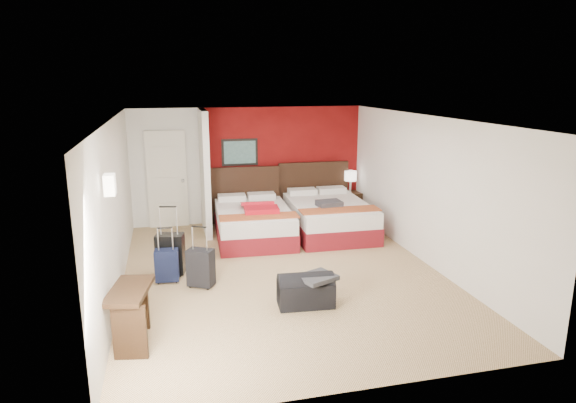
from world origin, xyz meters
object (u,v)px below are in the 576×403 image
object	(u,v)px
bed_right	(329,218)
table_lamp	(350,182)
suitcase_charcoal	(201,269)
desk	(131,316)
bed_left	(254,224)
suitcase_navy	(167,267)
duffel_bag	(306,292)
nightstand	(350,205)
red_suitcase_open	(259,207)
suitcase_black	(171,256)

from	to	relation	value
bed_right	table_lamp	xyz separation A→B (m)	(0.83, 1.00, 0.51)
suitcase_charcoal	desk	distance (m)	1.76
bed_left	suitcase_navy	distance (m)	2.48
bed_left	duffel_bag	xyz separation A→B (m)	(0.19, -3.13, -0.11)
bed_left	suitcase_navy	world-z (taller)	bed_left
table_lamp	suitcase_charcoal	bearing A→B (deg)	-138.57
nightstand	duffel_bag	distance (m)	4.69
red_suitcase_open	suitcase_black	bearing A→B (deg)	-135.45
red_suitcase_open	nightstand	distance (m)	2.57
table_lamp	suitcase_black	xyz separation A→B (m)	(-4.00, -2.54, -0.51)
nightstand	desk	xyz separation A→B (m)	(-4.48, -4.65, 0.05)
bed_left	suitcase_charcoal	world-z (taller)	bed_left
red_suitcase_open	nightstand	world-z (taller)	red_suitcase_open
bed_left	nightstand	world-z (taller)	bed_left
suitcase_navy	duffel_bag	world-z (taller)	suitcase_navy
bed_left	table_lamp	bearing A→B (deg)	25.70
red_suitcase_open	bed_right	bearing A→B (deg)	9.06
bed_left	table_lamp	xyz separation A→B (m)	(2.39, 1.01, 0.53)
bed_left	suitcase_charcoal	size ratio (longest dim) A/B	3.62
suitcase_navy	duffel_bag	bearing A→B (deg)	-30.01
red_suitcase_open	table_lamp	bearing A→B (deg)	30.72
red_suitcase_open	nightstand	bearing A→B (deg)	30.72
desk	nightstand	bearing A→B (deg)	56.93
bed_right	red_suitcase_open	world-z (taller)	red_suitcase_open
suitcase_charcoal	desk	bearing A→B (deg)	-92.15
suitcase_charcoal	bed_right	bearing A→B (deg)	67.36
nightstand	suitcase_navy	world-z (taller)	nightstand
bed_left	suitcase_black	xyz separation A→B (m)	(-1.62, -1.53, 0.02)
suitcase_black	suitcase_charcoal	xyz separation A→B (m)	(0.44, -0.61, -0.04)
bed_left	nightstand	bearing A→B (deg)	25.70
bed_right	duffel_bag	size ratio (longest dim) A/B	2.81
bed_left	desk	size ratio (longest dim) A/B	2.42
nightstand	table_lamp	size ratio (longest dim) A/B	1.23
red_suitcase_open	nightstand	xyz separation A→B (m)	(2.29, 1.11, -0.37)
red_suitcase_open	table_lamp	world-z (taller)	table_lamp
red_suitcase_open	suitcase_black	size ratio (longest dim) A/B	1.36
table_lamp	bed_left	bearing A→B (deg)	-157.00
suitcase_black	suitcase_navy	xyz separation A→B (m)	(-0.06, -0.29, -0.08)
table_lamp	suitcase_navy	xyz separation A→B (m)	(-4.06, -2.83, -0.59)
nightstand	suitcase_charcoal	distance (m)	4.76
bed_right	nightstand	bearing A→B (deg)	51.94
bed_left	duffel_bag	size ratio (longest dim) A/B	2.66
duffel_bag	nightstand	bearing A→B (deg)	66.55
nightstand	table_lamp	bearing A→B (deg)	0.00
suitcase_black	desk	xyz separation A→B (m)	(-0.48, -2.10, 0.03)
suitcase_charcoal	table_lamp	bearing A→B (deg)	70.74
bed_left	nightstand	xyz separation A→B (m)	(2.39, 1.01, -0.01)
red_suitcase_open	suitcase_navy	size ratio (longest dim) A/B	1.79
suitcase_black	desk	world-z (taller)	desk
bed_left	red_suitcase_open	distance (m)	0.39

